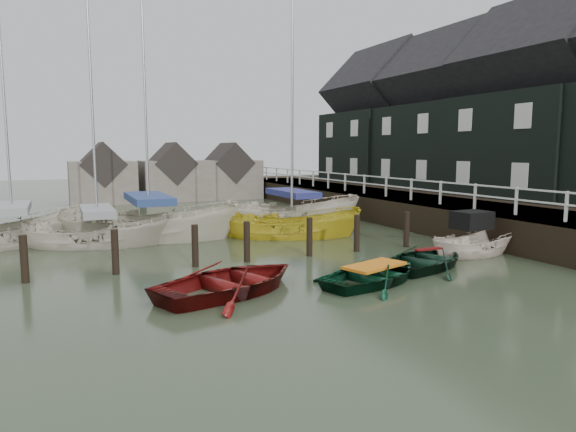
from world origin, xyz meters
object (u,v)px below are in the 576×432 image
sailboat_a (99,244)px  sailboat_b (150,238)px  rowboat_dkgreen (428,267)px  sailboat_d (292,223)px  motorboat (474,252)px  sailboat_c (292,236)px  sailboat_e (14,243)px  rowboat_red (233,293)px  rowboat_green (374,283)px

sailboat_a → sailboat_b: sailboat_a is taller
rowboat_dkgreen → sailboat_d: bearing=-24.3°
motorboat → sailboat_a: (-12.41, 7.66, -0.04)m
sailboat_b → sailboat_c: size_ratio=1.08×
motorboat → sailboat_d: (-2.84, 9.76, -0.05)m
sailboat_d → sailboat_e: (-12.69, -0.55, -0.00)m
rowboat_red → rowboat_dkgreen: rowboat_red is taller
rowboat_dkgreen → motorboat: motorboat is taller
motorboat → sailboat_b: 13.22m
motorboat → rowboat_dkgreen: bearing=103.1°
rowboat_green → sailboat_a: (-6.81, 9.54, 0.07)m
rowboat_green → sailboat_b: size_ratio=0.33×
sailboat_a → sailboat_e: 3.48m
sailboat_c → sailboat_d: size_ratio=0.82×
sailboat_c → rowboat_green: bearing=-165.3°
rowboat_red → sailboat_e: size_ratio=0.43×
rowboat_green → sailboat_c: (1.19, 8.27, 0.01)m
motorboat → sailboat_c: (-4.41, 6.40, -0.10)m
sailboat_b → sailboat_c: sailboat_b is taller
rowboat_green → sailboat_d: bearing=-31.8°
sailboat_b → sailboat_e: 5.32m
motorboat → sailboat_a: size_ratio=0.34×
rowboat_red → rowboat_dkgreen: (6.81, 0.26, 0.00)m
rowboat_green → motorboat: bearing=-89.9°
rowboat_red → sailboat_c: size_ratio=0.43×
sailboat_b → sailboat_a: bearing=129.0°
rowboat_dkgreen → sailboat_a: 12.84m
rowboat_dkgreen → sailboat_b: size_ratio=0.34×
rowboat_red → sailboat_b: sailboat_b is taller
rowboat_green → sailboat_e: sailboat_e is taller
rowboat_red → sailboat_a: size_ratio=0.38×
rowboat_dkgreen → sailboat_c: size_ratio=0.37×
sailboat_c → sailboat_d: 3.71m
motorboat → sailboat_a: 14.59m
sailboat_a → sailboat_b: size_ratio=1.04×
sailboat_d → sailboat_e: bearing=108.4°
rowboat_green → sailboat_e: bearing=23.4°
rowboat_red → sailboat_d: bearing=-54.0°
rowboat_red → sailboat_e: sailboat_e is taller
sailboat_a → sailboat_b: bearing=-56.8°
motorboat → sailboat_a: bearing=54.0°
rowboat_red → sailboat_d: 12.87m
sailboat_c → sailboat_e: 11.47m
rowboat_green → sailboat_b: (-4.69, 10.18, 0.06)m
sailboat_d → rowboat_red: bearing=163.9°
rowboat_dkgreen → sailboat_a: bearing=23.9°
motorboat → sailboat_b: (-10.29, 8.30, -0.05)m
rowboat_green → motorboat: size_ratio=0.92×
sailboat_c → sailboat_d: sailboat_d is taller
rowboat_green → sailboat_e: (-9.93, 11.08, 0.06)m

